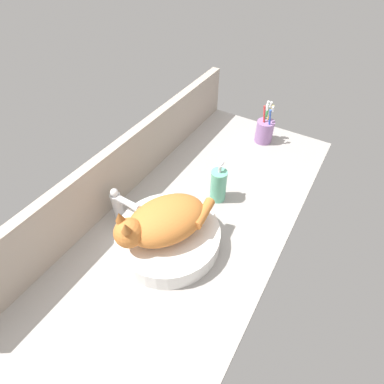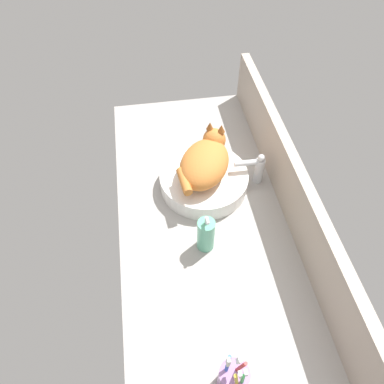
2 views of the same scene
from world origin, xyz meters
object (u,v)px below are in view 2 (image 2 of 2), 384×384
Objects in this scene: sink_basin at (204,180)px; faucet at (257,168)px; cat at (205,161)px; toothbrush_cup at (233,379)px; soap_dispenser at (206,234)px.

sink_basin is 20.37cm from faucet.
cat is 1.61× the size of toothbrush_cup.
cat reaches higher than soap_dispenser.
toothbrush_cup reaches higher than faucet.
sink_basin is at bearing 171.15° from soap_dispenser.
cat reaches higher than toothbrush_cup.
faucet is at bearing 160.28° from toothbrush_cup.
faucet is 73.86cm from toothbrush_cup.
faucet is 0.73× the size of toothbrush_cup.
soap_dispenser is at bearing -8.85° from sink_basin.
cat is 2.21× the size of faucet.
toothbrush_cup is (69.92, -4.95, 2.26)cm from sink_basin.
toothbrush_cup is at bearing -4.05° from sink_basin.
soap_dispenser is (26.03, -24.08, -0.70)cm from faucet.
faucet is at bearing 85.13° from cat.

